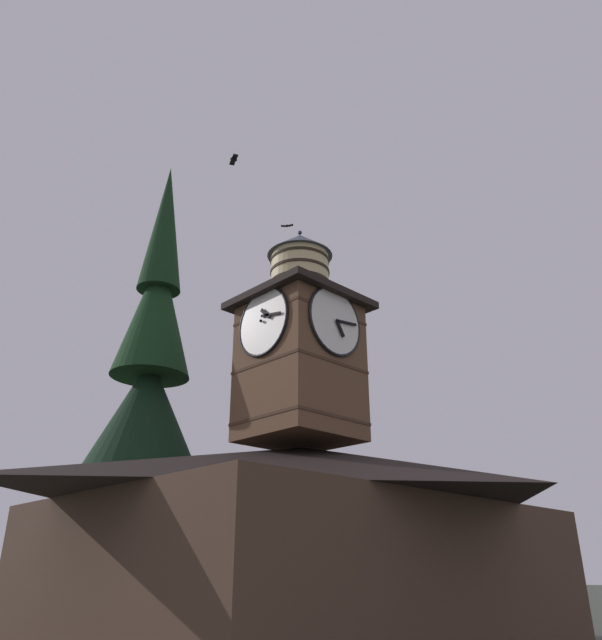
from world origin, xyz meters
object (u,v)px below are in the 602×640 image
Objects in this scene: clock_tower at (300,345)px; moon at (208,489)px; building_main at (305,540)px; flying_bird_low at (234,159)px; flying_bird_high at (287,226)px; pine_tree_behind at (144,428)px.

moon is (-15.49, -26.61, -1.01)m from clock_tower.
flying_bird_low is at bearing 17.71° from building_main.
clock_tower reaches higher than building_main.
pine_tree_behind is at bearing -18.63° from flying_bird_high.
building_main is 7.20m from pine_tree_behind.
clock_tower is 6.61m from pine_tree_behind.
clock_tower reaches higher than moon.
flying_bird_low is (19.38, 27.54, 6.23)m from moon.
flying_bird_high is at bearing -144.73° from flying_bird_low.
moon is at bearing -119.01° from flying_bird_high.
flying_bird_high is at bearing -122.68° from building_main.
pine_tree_behind reaches higher than clock_tower.
pine_tree_behind reaches higher than moon.
clock_tower is at bearing -166.59° from flying_bird_low.
moon is (-14.73, -26.06, 5.29)m from building_main.
building_main is at bearing -162.29° from flying_bird_low.
flying_bird_high reaches higher than flying_bird_low.
flying_bird_low reaches higher than building_main.
moon is 3.76× the size of flying_bird_high.
clock_tower is (0.75, 0.56, 6.30)m from building_main.
clock_tower is 9.13m from flying_bird_high.
clock_tower is at bearing 36.39° from building_main.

